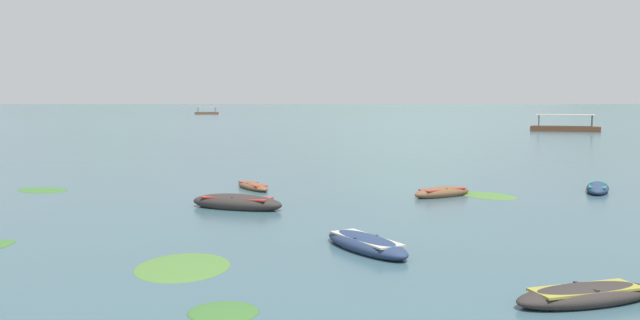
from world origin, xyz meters
The scene contains 16 objects.
ground_plane centered at (0.00, 1500.00, 0.00)m, with size 6000.00×6000.00×0.00m, color #385660.
mountain_1 centered at (-960.48, 2286.17, 148.47)m, with size 921.51×921.51×296.94m, color #56665B.
mountain_2 centered at (83.57, 2457.23, 230.91)m, with size 1477.67×1477.67×461.81m, color slate.
mountain_3 centered at (842.62, 2440.70, 140.84)m, with size 958.73×958.73×281.68m, color #56665B.
rowboat_0 centered at (4.81, 8.57, 0.15)m, with size 3.45×2.24×0.48m.
rowboat_1 centered at (-5.37, 25.29, 0.13)m, with size 2.37×3.01×0.41m.
rowboat_2 centered at (0.19, 12.96, 0.17)m, with size 3.00×3.60×0.54m.
rowboat_3 centered at (10.69, 25.73, 0.16)m, with size 2.06×3.55×0.52m.
rowboat_4 centered at (3.38, 23.56, 0.17)m, with size 2.99×2.52×0.55m.
rowboat_6 centered at (-4.92, 19.63, 0.22)m, with size 4.01×2.22×0.71m.
ferry_0 centered at (-53.54, 199.84, 0.45)m, with size 7.65×3.76×2.54m.
ferry_1 centered at (26.61, 87.47, 0.45)m, with size 9.50×5.11×2.54m.
weed_patch_0 centered at (-4.37, 10.68, 0.00)m, with size 2.98×2.36×0.14m, color #477033.
weed_patch_1 centered at (-2.53, 7.30, 0.00)m, with size 1.43×1.40×0.14m, color #38662D.
weed_patch_3 centered at (5.43, 23.92, 0.00)m, with size 2.75×1.93×0.14m, color #477033.
weed_patch_5 centered at (-15.09, 23.95, 0.00)m, with size 2.63×1.78×0.14m, color #38662D.
Camera 1 is at (0.43, -4.99, 4.16)m, focal length 36.47 mm.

